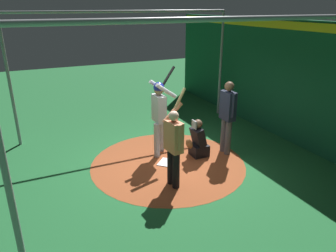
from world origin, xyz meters
name	(u,v)px	position (x,y,z in m)	size (l,w,h in m)	color
ground_plane	(168,163)	(0.00, 0.00, 0.00)	(27.99, 27.99, 0.00)	#216633
dirt_circle	(168,163)	(0.00, 0.00, 0.00)	(3.65, 3.65, 0.01)	#9E4C28
home_plate	(168,163)	(0.00, 0.00, 0.01)	(0.42, 0.42, 0.01)	white
batter	(159,111)	(-0.03, -0.57, 1.13)	(0.68, 0.49, 2.18)	#B3B3B7
catcher	(198,142)	(-0.84, -0.06, 0.38)	(0.58, 0.40, 0.96)	black
umpire	(227,114)	(-1.57, 0.08, 1.05)	(0.23, 0.49, 1.85)	#4C4C51
visitor	(174,144)	(0.31, 0.94, 0.95)	(0.55, 0.53, 2.01)	black
back_wall	(293,82)	(-3.69, 0.00, 1.61)	(0.23, 11.99, 3.20)	#145133
cage_frame	(168,63)	(0.00, 0.00, 2.39)	(6.43, 5.46, 3.41)	gray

